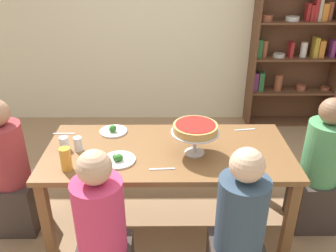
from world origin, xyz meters
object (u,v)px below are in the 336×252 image
Objects in this scene: diner_near_left at (103,244)px; salad_plate_near_diner at (118,159)px; water_glass_clear_near at (64,143)px; cutlery_knife_near at (245,130)px; beer_glass_amber_tall at (66,159)px; cutlery_knife_far at (64,134)px; dining_table at (168,159)px; salad_plate_far_diner at (113,131)px; water_glass_clear_far at (78,144)px; diner_near_right at (238,241)px; deep_dish_pizza_stand at (195,130)px; cutlery_fork_far at (162,169)px; diner_head_west at (11,177)px; diner_head_east at (318,175)px; bookshelf at (298,36)px; cutlery_fork_near at (245,168)px.

salad_plate_near_diner is at bearing -4.97° from diner_near_left.
diner_near_left reaches higher than water_glass_clear_near.
cutlery_knife_near is at bearing -45.69° from diner_near_left.
beer_glass_amber_tall is 0.56m from cutlery_knife_far.
water_glass_clear_near reaches higher than dining_table.
salad_plate_far_diner is 2.09× the size of water_glass_clear_far.
water_glass_clear_near is 0.57× the size of cutlery_knife_far.
diner_near_right is 0.81m from deep_dish_pizza_stand.
cutlery_knife_near is at bearing 25.57° from salad_plate_near_diner.
salad_plate_near_diner is 1.36× the size of cutlery_knife_near.
beer_glass_amber_tall is 0.93× the size of cutlery_fork_far.
dining_table is 1.63× the size of diner_head_west.
diner_head_east is at bearing -65.66° from diner_near_left.
salad_plate_near_diner is (-1.96, -2.18, -0.39)m from bookshelf.
cutlery_fork_far is at bearing 178.43° from cutlery_fork_near.
diner_head_east is 1.91m from water_glass_clear_far.
deep_dish_pizza_stand is 3.48× the size of water_glass_clear_near.
cutlery_fork_far is (-1.65, -2.28, -0.41)m from bookshelf.
bookshelf reaches higher than cutlery_fork_near.
dining_table is 0.73m from cutlery_knife_near.
cutlery_knife_far is (-0.82, 0.53, 0.00)m from cutlery_fork_far.
diner_head_west reaches higher than cutlery_knife_far.
salad_plate_far_diner is 1.27× the size of cutlery_knife_near.
beer_glass_amber_tall is at bearing -26.39° from diner_head_west.
dining_table is 0.69m from water_glass_clear_far.
diner_head_west is 1.00× the size of diner_near_right.
deep_dish_pizza_stand is at bearing -124.16° from bookshelf.
deep_dish_pizza_stand is at bearing -27.45° from salad_plate_far_diner.
beer_glass_amber_tall is 0.66m from cutlery_fork_far.
diner_near_left is 6.39× the size of cutlery_fork_far.
cutlery_fork_far reaches higher than dining_table.
salad_plate_near_diner is at bearing 6.53° from diner_head_east.
diner_near_left is at bearing -126.37° from bookshelf.
salad_plate_far_diner is 1.36× the size of beer_glass_amber_tall.
cutlery_fork_near and cutlery_knife_near have the same top height.
cutlery_knife_far is at bearing 157.52° from cutlery_fork_near.
bookshelf is 3.05m from cutlery_knife_far.
dining_table is at bearing 20.82° from beer_glass_amber_tall.
cutlery_knife_far is at bearing 106.91° from beer_glass_amber_tall.
cutlery_knife_near is at bearing 1.99° from salad_plate_far_diner.
salad_plate_near_diner reaches higher than cutlery_fork_near.
bookshelf is at bearing 39.95° from water_glass_clear_near.
bookshelf is 3.26m from beer_glass_amber_tall.
diner_near_right reaches higher than cutlery_knife_near.
bookshelf is 1.92× the size of diner_head_east.
cutlery_fork_near is 1.00× the size of cutlery_knife_far.
beer_glass_amber_tall is 1.53× the size of water_glass_clear_far.
water_glass_clear_near is at bearing -140.05° from bookshelf.
deep_dish_pizza_stand is at bearing -3.18° from water_glass_clear_far.
salad_plate_near_diner is 2.23× the size of water_glass_clear_far.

